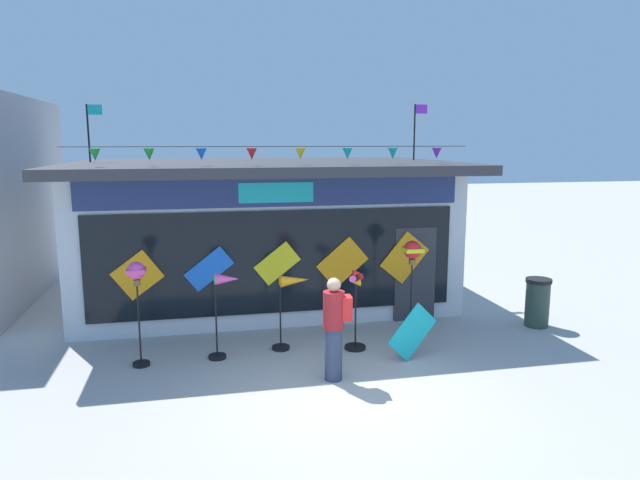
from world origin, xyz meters
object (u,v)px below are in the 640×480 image
(wind_spinner_far_left, at_px, (137,285))
(wind_spinner_right, at_px, (412,263))
(display_kite_on_ground, at_px, (412,332))
(wind_spinner_center_right, at_px, (356,312))
(wind_spinner_left, at_px, (224,299))
(kite_shop_building, at_px, (263,229))
(trash_bin, at_px, (537,302))
(wind_spinner_center_left, at_px, (291,295))
(person_near_camera, at_px, (335,326))

(wind_spinner_far_left, xyz_separation_m, wind_spinner_right, (4.96, 0.25, 0.10))
(wind_spinner_far_left, bearing_deg, display_kite_on_ground, -8.02)
(wind_spinner_far_left, distance_m, wind_spinner_right, 4.97)
(wind_spinner_far_left, relative_size, wind_spinner_center_right, 1.20)
(display_kite_on_ground, bearing_deg, wind_spinner_left, 167.33)
(kite_shop_building, xyz_separation_m, trash_bin, (5.28, -3.41, -1.18))
(wind_spinner_far_left, height_order, wind_spinner_center_left, wind_spinner_far_left)
(display_kite_on_ground, bearing_deg, person_near_camera, -159.07)
(wind_spinner_left, relative_size, person_near_camera, 0.91)
(wind_spinner_left, bearing_deg, wind_spinner_right, 2.93)
(wind_spinner_center_right, height_order, person_near_camera, person_near_camera)
(wind_spinner_left, distance_m, trash_bin, 6.45)
(wind_spinner_center_right, bearing_deg, wind_spinner_right, 12.43)
(kite_shop_building, xyz_separation_m, wind_spinner_far_left, (-2.55, -3.94, -0.26))
(person_near_camera, height_order, trash_bin, person_near_camera)
(wind_spinner_center_left, height_order, trash_bin, wind_spinner_center_left)
(trash_bin, bearing_deg, person_near_camera, -159.54)
(kite_shop_building, height_order, trash_bin, kite_shop_building)
(wind_spinner_left, xyz_separation_m, wind_spinner_right, (3.53, 0.18, 0.46))
(wind_spinner_left, height_order, person_near_camera, person_near_camera)
(person_near_camera, xyz_separation_m, trash_bin, (4.73, 1.77, -0.38))
(kite_shop_building, relative_size, person_near_camera, 5.11)
(trash_bin, relative_size, display_kite_on_ground, 1.10)
(wind_spinner_right, height_order, display_kite_on_ground, wind_spinner_right)
(wind_spinner_center_left, xyz_separation_m, person_near_camera, (0.46, -1.53, -0.14))
(person_near_camera, bearing_deg, wind_spinner_center_right, 155.67)
(wind_spinner_far_left, relative_size, wind_spinner_left, 1.18)
(person_near_camera, bearing_deg, wind_spinner_center_left, -158.52)
(display_kite_on_ground, bearing_deg, wind_spinner_center_right, 142.67)
(person_near_camera, bearing_deg, display_kite_on_ground, 115.80)
(kite_shop_building, bearing_deg, trash_bin, -32.87)
(wind_spinner_far_left, xyz_separation_m, person_near_camera, (3.10, -1.24, -0.54))
(wind_spinner_center_left, bearing_deg, wind_spinner_right, -0.79)
(wind_spinner_center_left, relative_size, wind_spinner_right, 0.72)
(wind_spinner_left, height_order, trash_bin, wind_spinner_left)
(wind_spinner_left, height_order, wind_spinner_right, wind_spinner_right)
(wind_spinner_right, height_order, person_near_camera, wind_spinner_right)
(wind_spinner_right, distance_m, trash_bin, 3.07)
(wind_spinner_left, distance_m, wind_spinner_center_left, 1.24)
(kite_shop_building, relative_size, trash_bin, 8.53)
(trash_bin, distance_m, display_kite_on_ground, 3.40)
(wind_spinner_left, bearing_deg, trash_bin, 4.04)
(wind_spinner_right, relative_size, trash_bin, 1.94)
(trash_bin, bearing_deg, display_kite_on_ground, -159.76)
(wind_spinner_left, relative_size, wind_spinner_center_right, 1.01)
(person_near_camera, bearing_deg, wind_spinner_right, 133.72)
(wind_spinner_center_left, xyz_separation_m, display_kite_on_ground, (2.00, -0.94, -0.53))
(person_near_camera, height_order, display_kite_on_ground, person_near_camera)
(wind_spinner_far_left, relative_size, display_kite_on_ground, 2.00)
(wind_spinner_right, bearing_deg, kite_shop_building, 123.13)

